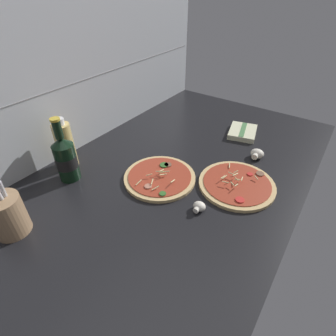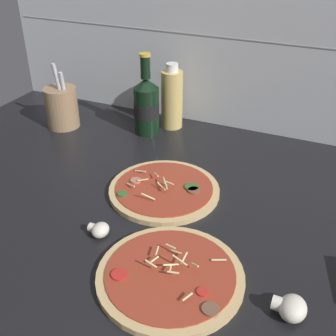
# 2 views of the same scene
# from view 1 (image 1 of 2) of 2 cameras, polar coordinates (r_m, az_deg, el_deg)

# --- Properties ---
(counter_slab) EXTENTS (1.60, 0.90, 0.03)m
(counter_slab) POSITION_cam_1_polar(r_m,az_deg,el_deg) (1.02, 1.19, -1.93)
(counter_slab) COLOR black
(counter_slab) RESTS_ON ground
(tile_backsplash) EXTENTS (1.60, 0.01, 0.60)m
(tile_backsplash) POSITION_cam_1_polar(r_m,az_deg,el_deg) (1.16, -18.45, 17.61)
(tile_backsplash) COLOR silver
(tile_backsplash) RESTS_ON ground
(pizza_near) EXTENTS (0.27, 0.27, 0.04)m
(pizza_near) POSITION_cam_1_polar(r_m,az_deg,el_deg) (0.98, 14.75, -3.41)
(pizza_near) COLOR tan
(pizza_near) RESTS_ON counter_slab
(pizza_far) EXTENTS (0.27, 0.27, 0.04)m
(pizza_far) POSITION_cam_1_polar(r_m,az_deg,el_deg) (0.98, -1.81, -2.00)
(pizza_far) COLOR tan
(pizza_far) RESTS_ON counter_slab
(beer_bottle) EXTENTS (0.08, 0.08, 0.25)m
(beer_bottle) POSITION_cam_1_polar(r_m,az_deg,el_deg) (1.01, -21.40, 2.05)
(beer_bottle) COLOR black
(beer_bottle) RESTS_ON counter_slab
(oil_bottle) EXTENTS (0.07, 0.07, 0.20)m
(oil_bottle) POSITION_cam_1_polar(r_m,az_deg,el_deg) (1.08, -21.48, 4.73)
(oil_bottle) COLOR #D6B766
(oil_bottle) RESTS_ON counter_slab
(mushroom_left) EXTENTS (0.04, 0.04, 0.03)m
(mushroom_left) POSITION_cam_1_polar(r_m,az_deg,el_deg) (0.86, 6.78, -8.36)
(mushroom_left) COLOR white
(mushroom_left) RESTS_ON counter_slab
(mushroom_right) EXTENTS (0.06, 0.05, 0.04)m
(mushroom_right) POSITION_cam_1_polar(r_m,az_deg,el_deg) (1.15, 18.80, 2.93)
(mushroom_right) COLOR white
(mushroom_right) RESTS_ON counter_slab
(utensil_crock) EXTENTS (0.10, 0.10, 0.21)m
(utensil_crock) POSITION_cam_1_polar(r_m,az_deg,el_deg) (0.89, -31.60, -8.73)
(utensil_crock) COLOR #9E7A56
(utensil_crock) RESTS_ON counter_slab
(dish_towel) EXTENTS (0.18, 0.16, 0.03)m
(dish_towel) POSITION_cam_1_polar(r_m,az_deg,el_deg) (1.31, 15.93, 7.57)
(dish_towel) COLOR beige
(dish_towel) RESTS_ON counter_slab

